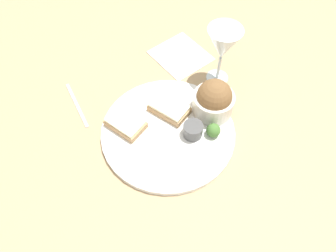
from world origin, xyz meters
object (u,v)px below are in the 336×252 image
(salad_bowl, at_px, (214,100))
(fork, at_px, (77,104))
(cheese_toast_far, at_px, (126,123))
(napkin, at_px, (181,55))
(cheese_toast_near, at_px, (169,108))
(sauce_ramekin, at_px, (193,130))
(wine_glass, at_px, (223,46))

(salad_bowl, relative_size, fork, 0.77)
(cheese_toast_far, relative_size, napkin, 0.51)
(cheese_toast_near, xyz_separation_m, fork, (0.24, 0.08, -0.02))
(salad_bowl, xyz_separation_m, fork, (0.34, 0.13, -0.05))
(cheese_toast_far, xyz_separation_m, napkin, (-0.02, -0.30, -0.02))
(cheese_toast_near, distance_m, napkin, 0.22)
(sauce_ramekin, distance_m, fork, 0.32)
(salad_bowl, distance_m, cheese_toast_far, 0.23)
(cheese_toast_near, relative_size, cheese_toast_far, 1.05)
(cheese_toast_near, height_order, fork, cheese_toast_near)
(fork, bearing_deg, napkin, -121.30)
(cheese_toast_far, height_order, wine_glass, wine_glass)
(wine_glass, relative_size, fork, 1.26)
(sauce_ramekin, bearing_deg, cheese_toast_far, 17.24)
(salad_bowl, xyz_separation_m, cheese_toast_near, (0.10, 0.05, -0.03))
(sauce_ramekin, relative_size, cheese_toast_far, 0.47)
(cheese_toast_near, xyz_separation_m, wine_glass, (-0.07, -0.18, 0.09))
(sauce_ramekin, height_order, wine_glass, wine_glass)
(salad_bowl, xyz_separation_m, wine_glass, (0.03, -0.12, 0.06))
(cheese_toast_far, bearing_deg, napkin, -93.25)
(sauce_ramekin, bearing_deg, fork, 7.05)
(napkin, bearing_deg, wine_glass, 164.48)
(sauce_ramekin, bearing_deg, wine_glass, -86.41)
(cheese_toast_near, distance_m, cheese_toast_far, 0.12)
(cheese_toast_far, distance_m, napkin, 0.30)
(cheese_toast_near, bearing_deg, cheese_toast_far, 48.49)
(wine_glass, bearing_deg, salad_bowl, 103.77)
(cheese_toast_far, bearing_deg, fork, -3.71)
(napkin, bearing_deg, fork, 58.70)
(napkin, bearing_deg, cheese_toast_near, 106.22)
(cheese_toast_near, xyz_separation_m, cheese_toast_far, (0.08, 0.09, 0.00))
(sauce_ramekin, bearing_deg, salad_bowl, -100.75)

